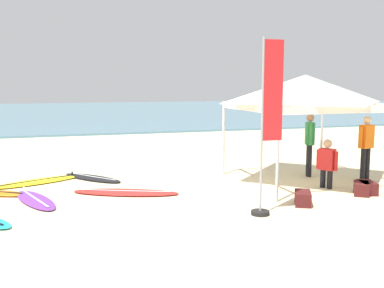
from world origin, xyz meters
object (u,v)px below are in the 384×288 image
object	(u,v)px
surfboard_purple	(35,200)
surfboard_black	(92,178)
surfboard_yellow	(38,181)
gear_bag_by_pole	(361,188)
banner_flag	(267,134)
person_orange	(366,144)
person_green	(310,141)
surfboard_red	(125,192)
gear_bag_on_sand	(303,198)
canopy_tent	(305,89)
gear_bag_near_tent	(367,187)
person_red	(327,162)

from	to	relation	value
surfboard_purple	surfboard_black	distance (m)	2.44
surfboard_black	surfboard_yellow	xyz separation A→B (m)	(-1.37, -0.05, -0.00)
surfboard_black	surfboard_yellow	world-z (taller)	same
gear_bag_by_pole	banner_flag	bearing A→B (deg)	-164.39
surfboard_purple	person_orange	xyz separation A→B (m)	(8.14, -0.44, 0.95)
person_green	banner_flag	world-z (taller)	banner_flag
surfboard_red	gear_bag_on_sand	xyz separation A→B (m)	(3.41, -2.08, 0.10)
surfboard_purple	surfboard_yellow	xyz separation A→B (m)	(0.03, 1.95, -0.00)
banner_flag	gear_bag_on_sand	xyz separation A→B (m)	(1.07, 0.41, -1.43)
surfboard_black	canopy_tent	bearing A→B (deg)	-21.35
canopy_tent	gear_bag_by_pole	distance (m)	2.81
person_green	gear_bag_by_pole	size ratio (longest dim) A/B	2.85
surfboard_purple	surfboard_black	size ratio (longest dim) A/B	1.12
gear_bag_on_sand	canopy_tent	bearing A→B (deg)	59.27
gear_bag_near_tent	surfboard_black	bearing A→B (deg)	149.07
surfboard_yellow	gear_bag_near_tent	world-z (taller)	gear_bag_near_tent
gear_bag_on_sand	person_green	bearing A→B (deg)	56.12
person_green	gear_bag_on_sand	bearing A→B (deg)	-123.88
person_orange	person_red	size ratio (longest dim) A/B	1.43
canopy_tent	surfboard_red	world-z (taller)	canopy_tent
canopy_tent	person_green	distance (m)	1.63
person_orange	gear_bag_by_pole	distance (m)	1.75
gear_bag_near_tent	canopy_tent	bearing A→B (deg)	116.75
surfboard_black	gear_bag_by_pole	xyz separation A→B (m)	(5.74, -3.60, 0.10)
surfboard_yellow	surfboard_black	bearing A→B (deg)	2.07
surfboard_purple	surfboard_yellow	distance (m)	1.95
surfboard_purple	person_green	size ratio (longest dim) A/B	1.24
canopy_tent	person_red	distance (m)	1.91
person_orange	banner_flag	bearing A→B (deg)	-152.94
surfboard_red	gear_bag_by_pole	xyz separation A→B (m)	(5.16, -1.70, 0.10)
gear_bag_near_tent	gear_bag_on_sand	distance (m)	1.99
surfboard_yellow	person_green	distance (m)	7.28
person_green	surfboard_yellow	bearing A→B (deg)	169.17
canopy_tent	gear_bag_near_tent	bearing A→B (deg)	-63.25
surfboard_black	person_green	xyz separation A→B (m)	(5.72, -1.41, 0.95)
gear_bag_by_pole	surfboard_purple	bearing A→B (deg)	167.32
person_green	surfboard_black	bearing A→B (deg)	166.19
surfboard_black	gear_bag_on_sand	size ratio (longest dim) A/B	3.17
surfboard_red	banner_flag	distance (m)	3.75
surfboard_purple	gear_bag_by_pole	xyz separation A→B (m)	(7.14, -1.61, 0.10)
surfboard_yellow	person_orange	distance (m)	8.51
surfboard_yellow	gear_bag_by_pole	world-z (taller)	gear_bag_by_pole
person_red	gear_bag_by_pole	distance (m)	1.04
canopy_tent	banner_flag	bearing A→B (deg)	-133.28
surfboard_red	surfboard_yellow	xyz separation A→B (m)	(-1.95, 1.85, 0.00)
banner_flag	gear_bag_on_sand	world-z (taller)	banner_flag
gear_bag_by_pole	gear_bag_on_sand	bearing A→B (deg)	-167.93
surfboard_purple	person_red	xyz separation A→B (m)	(6.75, -0.80, 0.62)
gear_bag_on_sand	surfboard_purple	bearing A→B (deg)	159.81
canopy_tent	banner_flag	size ratio (longest dim) A/B	0.96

